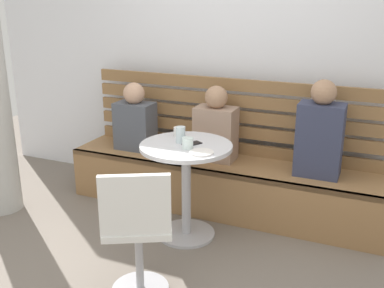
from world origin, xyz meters
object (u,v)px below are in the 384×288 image
person_child_left (135,120)px  phone_on_table (192,144)px  cup_ceramic_white (179,132)px  booth_bench (222,185)px  cafe_table (186,173)px  white_chair (138,229)px  plate_small (201,152)px  cup_glass_tall (181,135)px  cup_glass_short (188,143)px  person_adult (320,134)px  person_child_middle (216,128)px

person_child_left → phone_on_table: (0.79, -0.52, 0.04)m
cup_ceramic_white → booth_bench: bearing=58.2°
booth_bench → cafe_table: size_ratio=3.65×
white_chair → cafe_table: bearing=93.3°
cup_ceramic_white → plate_small: size_ratio=0.47×
cup_glass_tall → person_child_left: bearing=143.2°
person_child_left → cup_glass_short: bearing=-38.2°
person_child_left → cup_ceramic_white: person_child_left is taller
person_adult → cup_glass_tall: size_ratio=6.24×
person_adult → plate_small: bearing=-135.3°
cafe_table → person_child_middle: 0.61m
white_chair → cup_ceramic_white: 1.04m
cafe_table → phone_on_table: size_ratio=5.29×
person_child_middle → cup_glass_short: bearing=-87.2°
person_adult → phone_on_table: (-0.83, -0.53, -0.03)m
booth_bench → cafe_table: cafe_table is taller
person_child_left → phone_on_table: bearing=-33.7°
person_child_left → phone_on_table: person_child_left is taller
person_child_left → cup_ceramic_white: (0.61, -0.38, 0.07)m
white_chair → phone_on_table: (-0.01, 0.83, 0.28)m
person_adult → phone_on_table: bearing=-147.6°
person_adult → cup_glass_short: bearing=-142.6°
white_chair → cup_glass_short: 0.79m
cup_glass_short → white_chair: bearing=-90.0°
white_chair → phone_on_table: size_ratio=6.07×
cup_ceramic_white → person_child_middle: bearing=69.6°
cafe_table → white_chair: (0.05, -0.81, -0.05)m
cup_ceramic_white → cup_glass_tall: bearing=-59.8°
white_chair → cup_ceramic_white: size_ratio=10.63×
person_adult → person_child_middle: 0.86m
cafe_table → person_adult: 1.06m
booth_bench → cup_glass_tall: cup_glass_tall is taller
person_child_left → cup_glass_tall: (0.69, -0.52, 0.09)m
person_child_middle → cup_glass_tall: size_ratio=5.26×
cafe_table → phone_on_table: (0.04, 0.02, 0.23)m
person_adult → cup_ceramic_white: bearing=-159.1°
cup_ceramic_white → phone_on_table: bearing=-39.7°
cafe_table → white_chair: bearing=-86.7°
person_child_middle → plate_small: person_child_middle is taller
cafe_table → white_chair: white_chair is taller
person_child_middle → cup_ceramic_white: bearing=-110.4°
plate_small → phone_on_table: bearing=131.6°
phone_on_table → booth_bench: bearing=-66.4°
person_adult → plate_small: 0.97m
booth_bench → person_child_left: bearing=179.4°
cup_glass_short → phone_on_table: bearing=95.9°
phone_on_table → person_child_left: bearing=-3.7°
white_chair → person_child_middle: (-0.03, 1.38, 0.25)m
person_child_middle → cup_glass_short: 0.66m
white_chair → person_adult: size_ratio=1.13×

